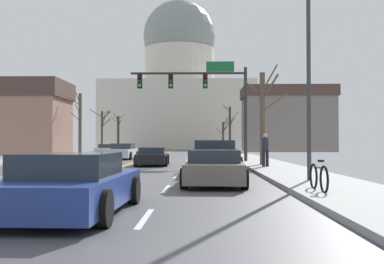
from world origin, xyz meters
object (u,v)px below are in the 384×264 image
Objects in this scene: sedan_near_00 at (152,157)px; sedan_oncoming_01 at (107,150)px; sedan_near_03 at (73,186)px; signal_gantry at (204,89)px; pickup_truck_near_01 at (215,158)px; bicycle_parked at (319,177)px; pedestrian_00 at (265,148)px; sedan_near_02 at (214,168)px; sedan_oncoming_00 at (123,152)px; street_lamp_right at (302,30)px.

sedan_near_00 is 1.02× the size of sedan_oncoming_01.
sedan_near_03 is (0.40, -18.38, 0.03)m from sedan_near_00.
pickup_truck_near_01 is (0.43, -9.61, -4.32)m from signal_gantry.
pedestrian_00 is at bearing 88.61° from bicycle_parked.
pedestrian_00 is 0.97× the size of bicycle_parked.
sedan_near_02 is (0.22, -15.50, -4.45)m from signal_gantry.
sedan_oncoming_00 reaches higher than sedan_near_02.
signal_gantry reaches higher than bicycle_parked.
pedestrian_00 is (2.73, 2.79, 0.41)m from pickup_truck_near_01.
signal_gantry is 15.45m from street_lamp_right.
pedestrian_00 is at bearing -60.88° from sedan_oncoming_01.
bicycle_parked is (-0.28, -11.56, -0.61)m from pedestrian_00.
sedan_near_00 is 7.34m from pedestrian_00.
sedan_oncoming_00 reaches higher than sedan_near_03.
street_lamp_right reaches higher than sedan_near_02.
sedan_near_02 is 0.92× the size of sedan_near_03.
pickup_truck_near_01 reaches higher than sedan_near_02.
street_lamp_right is 9.90m from sedan_near_03.
signal_gantry reaches higher than sedan_near_00.
signal_gantry reaches higher than sedan_near_03.
street_lamp_right is at bearing 46.99° from sedan_near_03.
street_lamp_right is 5.57m from sedan_near_02.
signal_gantry is at bearing 114.88° from pedestrian_00.
street_lamp_right is 24.12m from sedan_oncoming_00.
sedan_oncoming_01 is at bearing 111.58° from pickup_truck_near_01.
pickup_truck_near_01 is 3.93m from pedestrian_00.
sedan_oncoming_00 is (-3.89, 27.92, 0.05)m from sedan_near_03.
pickup_truck_near_01 reaches higher than sedan_near_03.
pickup_truck_near_01 is at bearing -66.25° from sedan_oncoming_00.
sedan_near_00 is 2.65× the size of pedestrian_00.
street_lamp_right is at bearing -78.02° from signal_gantry.
signal_gantry is at bearing 101.98° from street_lamp_right.
bicycle_parked is (5.63, 3.12, -0.07)m from sedan_near_03.
street_lamp_right is 35.00m from sedan_oncoming_01.
pedestrian_00 is (3.16, -6.82, -3.91)m from signal_gantry.
sedan_near_03 is 2.64× the size of bicycle_parked.
sedan_near_02 is 2.51× the size of pedestrian_00.
street_lamp_right is at bearing -67.50° from sedan_oncoming_01.
pedestrian_00 is at bearing 71.32° from sedan_near_02.
sedan_near_03 is at bearing -97.28° from signal_gantry.
signal_gantry is 6.29m from sedan_near_00.
sedan_near_03 reaches higher than sedan_near_02.
sedan_oncoming_01 is 37.61m from bicycle_parked.
sedan_oncoming_00 is at bearing 126.48° from pedestrian_00.
sedan_near_03 is (-2.74, -21.49, -4.45)m from signal_gantry.
sedan_near_00 is 7.42m from pickup_truck_near_01.
bicycle_parked is (6.03, -15.27, -0.04)m from sedan_near_00.
street_lamp_right is at bearing -89.69° from pedestrian_00.
sedan_near_00 is 1.06× the size of sedan_near_02.
sedan_near_00 is at bearing 117.89° from street_lamp_right.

